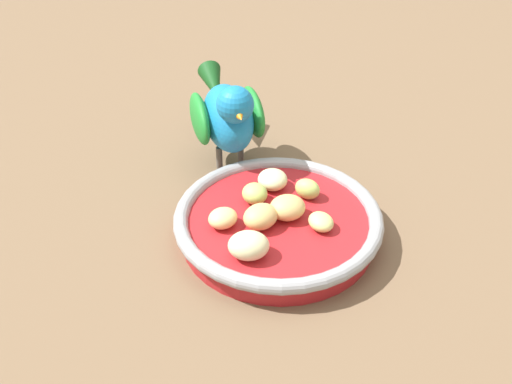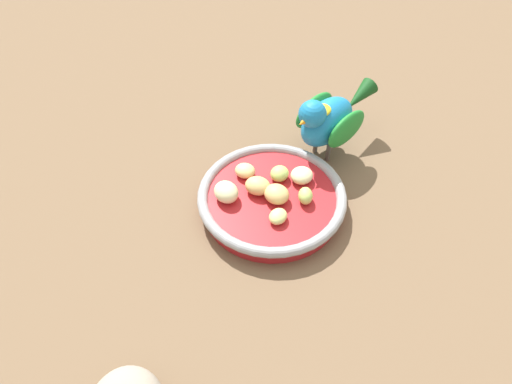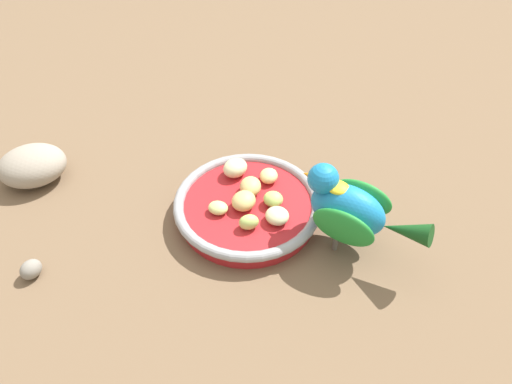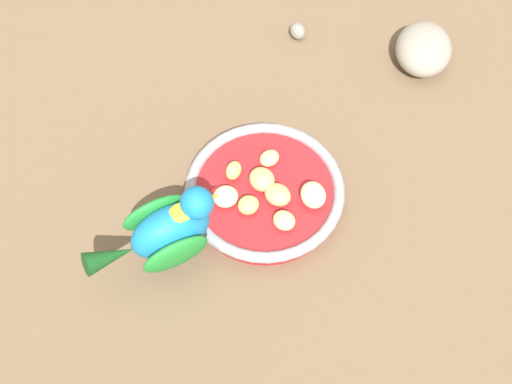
# 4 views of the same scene
# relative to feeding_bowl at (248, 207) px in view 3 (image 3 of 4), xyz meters

# --- Properties ---
(ground_plane) EXTENTS (4.00, 4.00, 0.00)m
(ground_plane) POSITION_rel_feeding_bowl_xyz_m (-0.02, -0.02, -0.02)
(ground_plane) COLOR brown
(feeding_bowl) EXTENTS (0.20, 0.20, 0.03)m
(feeding_bowl) POSITION_rel_feeding_bowl_xyz_m (0.00, 0.00, 0.00)
(feeding_bowl) COLOR #AD1E23
(feeding_bowl) RESTS_ON ground_plane
(apple_piece_0) EXTENTS (0.04, 0.04, 0.02)m
(apple_piece_0) POSITION_rel_feeding_bowl_xyz_m (0.00, -0.02, 0.02)
(apple_piece_0) COLOR tan
(apple_piece_0) RESTS_ON feeding_bowl
(apple_piece_1) EXTENTS (0.03, 0.02, 0.01)m
(apple_piece_1) POSITION_rel_feeding_bowl_xyz_m (0.03, 0.03, 0.01)
(apple_piece_1) COLOR #C6D17A
(apple_piece_1) RESTS_ON feeding_bowl
(apple_piece_2) EXTENTS (0.04, 0.05, 0.02)m
(apple_piece_2) POSITION_rel_feeding_bowl_xyz_m (0.04, -0.05, 0.02)
(apple_piece_2) COLOR beige
(apple_piece_2) RESTS_ON feeding_bowl
(apple_piece_3) EXTENTS (0.04, 0.04, 0.02)m
(apple_piece_3) POSITION_rel_feeding_bowl_xyz_m (-0.05, 0.02, 0.02)
(apple_piece_3) COLOR beige
(apple_piece_3) RESTS_ON feeding_bowl
(apple_piece_4) EXTENTS (0.03, 0.03, 0.02)m
(apple_piece_4) POSITION_rel_feeding_bowl_xyz_m (-0.01, -0.05, 0.02)
(apple_piece_4) COLOR #E5C67F
(apple_piece_4) RESTS_ON feeding_bowl
(apple_piece_5) EXTENTS (0.03, 0.03, 0.02)m
(apple_piece_5) POSITION_rel_feeding_bowl_xyz_m (-0.02, 0.04, 0.02)
(apple_piece_5) COLOR #B2CC66
(apple_piece_5) RESTS_ON feeding_bowl
(apple_piece_6) EXTENTS (0.03, 0.04, 0.02)m
(apple_piece_6) POSITION_rel_feeding_bowl_xyz_m (0.00, 0.01, 0.02)
(apple_piece_6) COLOR tan
(apple_piece_6) RESTS_ON feeding_bowl
(apple_piece_7) EXTENTS (0.03, 0.02, 0.02)m
(apple_piece_7) POSITION_rel_feeding_bowl_xyz_m (-0.03, -0.01, 0.02)
(apple_piece_7) COLOR #B2CC66
(apple_piece_7) RESTS_ON feeding_bowl
(parrot) EXTENTS (0.17, 0.09, 0.12)m
(parrot) POSITION_rel_feeding_bowl_xyz_m (-0.14, 0.00, 0.05)
(parrot) COLOR #59544C
(parrot) RESTS_ON ground_plane
(rock_large) EXTENTS (0.12, 0.12, 0.05)m
(rock_large) POSITION_rel_feeding_bowl_xyz_m (0.32, 0.05, 0.01)
(rock_large) COLOR gray
(rock_large) RESTS_ON ground_plane
(pebble_0) EXTENTS (0.03, 0.03, 0.02)m
(pebble_0) POSITION_rel_feeding_bowl_xyz_m (0.20, 0.19, -0.00)
(pebble_0) COLOR gray
(pebble_0) RESTS_ON ground_plane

